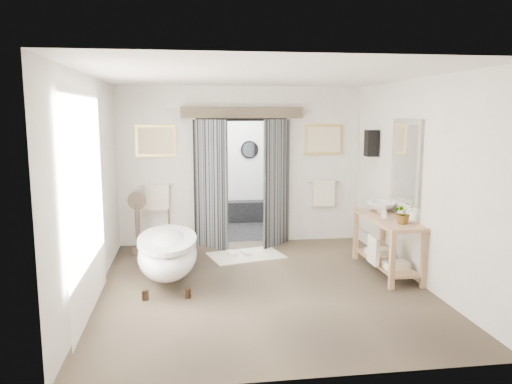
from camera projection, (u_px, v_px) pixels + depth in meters
ground_plane at (262, 286)px, 7.01m from camera, size 5.00×5.00×0.00m
room_shell at (261, 155)px, 6.60m from camera, size 4.52×5.02×2.91m
shower_room at (234, 184)px, 10.77m from camera, size 2.22×2.01×2.51m
back_wall_dressing at (243, 160)px, 9.03m from camera, size 3.82×0.70×2.52m
clawfoot_tub at (168, 253)px, 7.10m from camera, size 0.83×1.86×0.91m
vanity at (386, 240)px, 7.54m from camera, size 0.57×1.60×0.85m
pedestal_mirror at (138, 227)px, 8.61m from camera, size 0.32×0.21×1.09m
rug at (246, 255)px, 8.51m from camera, size 1.36×1.07×0.01m
slippers at (238, 253)px, 8.53m from camera, size 0.42×0.29×0.05m
basin at (381, 207)px, 7.90m from camera, size 0.54×0.54×0.16m
plant at (404, 213)px, 7.06m from camera, size 0.30×0.26×0.32m
soap_bottle_a at (384, 212)px, 7.47m from camera, size 0.11×0.11×0.18m
soap_bottle_b at (373, 205)px, 8.06m from camera, size 0.15×0.15×0.17m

